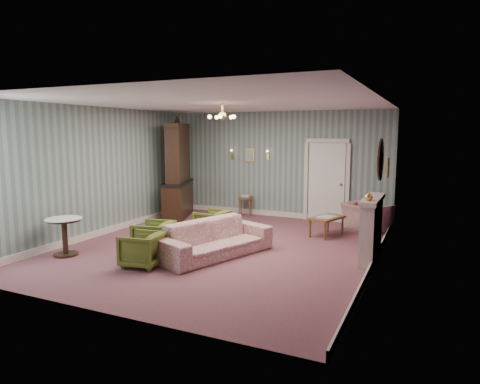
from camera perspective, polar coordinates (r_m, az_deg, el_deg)
The scene contains 27 objects.
floor at distance 8.74m, azimuth -2.30°, elevation -7.41°, with size 7.00×7.00×0.00m, color #7F4A53.
ceiling at distance 8.45m, azimuth -2.42°, elevation 11.91°, with size 7.00×7.00×0.00m, color white.
wall_back at distance 11.69m, azimuth 5.47°, elevation 3.69°, with size 6.00×6.00×0.00m, color slate.
wall_front at distance 5.61m, azimuth -18.81°, elevation -1.40°, with size 6.00×6.00×0.00m, color slate.
wall_left at distance 10.19m, azimuth -17.59°, elevation 2.71°, with size 7.00×7.00×0.00m, color slate.
wall_right at distance 7.60m, azimuth 18.22°, elevation 1.00°, with size 7.00×7.00×0.00m, color slate.
wall_right_floral at distance 7.61m, azimuth 18.11°, elevation 1.01°, with size 7.00×7.00×0.00m, color #A25176.
door at distance 11.32m, azimuth 11.60°, elevation 1.54°, with size 1.12×0.12×2.16m, color white, non-canonical shape.
olive_chair_a at distance 7.63m, azimuth -13.05°, elevation -7.35°, with size 0.64×0.60×0.66m, color #545C20.
olive_chair_b at distance 8.38m, azimuth -11.56°, elevation -5.81°, with size 0.67×0.63×0.69m, color #545C20.
olive_chair_c at distance 9.50m, azimuth -3.73°, elevation -4.09°, with size 0.65×0.61×0.67m, color #545C20.
sofa_chintz at distance 8.03m, azimuth -3.42°, elevation -5.49°, with size 2.31×0.67×0.90m, color #903A4D.
wingback_chair at distance 10.58m, azimuth 16.73°, elevation -2.65°, with size 0.98×0.64×0.86m, color #903A4D.
dresser at distance 11.70m, azimuth -8.43°, elevation 3.21°, with size 0.57×1.63×2.72m, color black, non-canonical shape.
fireplace at distance 8.16m, azimuth 17.30°, elevation -4.71°, with size 0.30×1.40×1.16m, color beige, non-canonical shape.
mantel_vase at distance 7.65m, azimuth 16.96°, elevation -0.54°, with size 0.15×0.15×0.15m, color gold.
oval_mirror at distance 7.97m, azimuth 18.40°, elevation 4.19°, with size 0.04×0.76×0.84m, color white, non-canonical shape.
framed_print at distance 9.33m, azimuth 19.32°, elevation 3.10°, with size 0.04×0.34×0.42m, color gold, non-canonical shape.
coffee_table at distance 9.79m, azimuth 11.59°, elevation -4.55°, with size 0.48×0.87×0.44m, color brown, non-canonical shape.
side_table_black at distance 9.74m, azimuth 17.20°, elevation -4.38°, with size 0.39×0.39×0.59m, color black, non-canonical shape.
pedestal_table at distance 8.72m, azimuth -22.55°, elevation -5.60°, with size 0.67×0.67×0.73m, color black, non-canonical shape.
nesting_table at distance 11.84m, azimuth 0.72°, elevation -1.83°, with size 0.36×0.46×0.60m, color brown, non-canonical shape.
gilt_mirror_back at distance 11.96m, azimuth 1.33°, elevation 5.02°, with size 0.28×0.06×0.36m, color gold, non-canonical shape.
sconce_left at distance 12.17m, azimuth -1.09°, elevation 5.07°, with size 0.16×0.12×0.30m, color gold, non-canonical shape.
sconce_right at distance 11.74m, azimuth 3.77°, elevation 4.95°, with size 0.16×0.12×0.30m, color gold, non-canonical shape.
chandelier at distance 8.43m, azimuth -2.41°, elevation 10.08°, with size 0.56×0.56×0.36m, color gold, non-canonical shape.
burgundy_cushion at distance 10.43m, azimuth 16.36°, elevation -2.50°, with size 0.38×0.10×0.38m, color maroon.
Camera 1 is at (3.83, -7.51, 2.33)m, focal length 31.63 mm.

